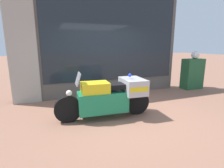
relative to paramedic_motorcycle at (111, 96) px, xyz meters
name	(u,v)px	position (x,y,z in m)	size (l,w,h in m)	color
ground_plane	(126,112)	(0.49, 0.15, -0.55)	(60.00, 60.00, 0.00)	#8E604C
shop_building	(91,39)	(0.11, 2.15, 1.42)	(5.87, 0.55, 3.94)	#56514C
window_display	(111,80)	(0.82, 2.18, -0.06)	(4.60, 0.30, 2.10)	slate
paramedic_motorcycle	(111,96)	(0.00, 0.00, 0.00)	(2.38, 0.82, 1.16)	black
utility_cabinet	(192,74)	(4.19, 1.58, 0.06)	(0.84, 0.44, 1.23)	#235633
white_helmet	(195,55)	(4.21, 1.56, 0.83)	(0.32, 0.32, 0.32)	white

